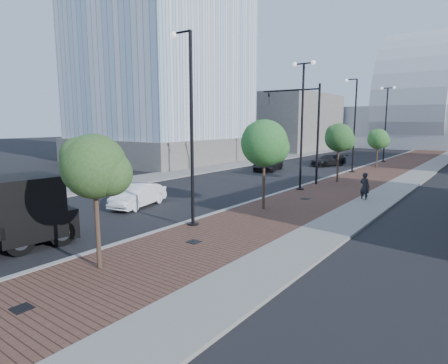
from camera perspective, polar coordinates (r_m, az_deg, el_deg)
The scene contains 23 objects.
sidewalk at distance 44.46m, azimuth 24.85°, elevation 1.84°, with size 7.00×140.00×0.12m, color #4C2D23.
concrete_strip at distance 44.00m, azimuth 28.29°, elevation 1.53°, with size 2.40×140.00×0.13m, color slate.
curb at distance 45.28m, azimuth 20.52°, elevation 2.24°, with size 0.30×140.00×0.14m, color gray.
west_sidewalk at distance 50.40m, azimuth 6.18°, elevation 3.40°, with size 4.00×140.00×0.12m, color slate.
white_sedan at distance 23.10m, azimuth -12.94°, elevation -2.02°, with size 1.44×4.13×1.36m, color white.
dark_car_mid at distance 39.58m, azimuth 6.69°, elevation 2.69°, with size 2.15×4.66×1.30m, color black.
dark_car_far at distance 45.05m, azimuth 15.60°, elevation 3.20°, with size 1.84×4.53×1.31m, color black.
pedestrian at distance 25.66m, azimuth 20.64°, elevation -0.71°, with size 0.68×0.45×1.86m, color black.
streetlight_1 at distance 17.80m, azimuth -5.20°, elevation 6.79°, with size 1.44×0.56×9.21m.
streetlight_2 at distance 27.87m, azimuth 11.79°, elevation 8.46°, with size 1.72×0.56×9.28m.
streetlight_3 at distance 39.12m, azimuth 19.09°, elevation 7.60°, with size 1.44×0.56×9.21m.
streetlight_4 at distance 50.66m, azimuth 23.40°, elevation 8.14°, with size 1.72×0.56×9.28m.
traffic_mast at distance 30.97m, azimuth 12.63°, elevation 8.79°, with size 5.09×0.20×8.00m.
tree_0 at distance 13.02m, azimuth -18.96°, elevation 2.18°, with size 2.23×2.15×4.69m.
tree_1 at distance 21.23m, azimuth 6.31°, elevation 5.87°, with size 2.65×2.65×5.21m.
tree_2 at distance 32.16m, azimuth 17.22°, elevation 6.45°, with size 2.37×2.32×4.95m.
tree_3 at distance 43.67m, azimuth 22.48°, elevation 6.06°, with size 2.27×2.20×4.34m.
tower_podium at distance 50.76m, azimuth -9.31°, elevation 5.01°, with size 19.00×19.00×3.00m, color #625E58.
convention_center at distance 89.44m, azimuth 27.66°, elevation 8.73°, with size 50.00×30.00×50.00m.
commercial_block_nw at distance 71.06m, azimuth 9.59°, elevation 8.98°, with size 14.00×20.00×10.00m, color #65615B.
utility_cover_0 at distance 11.88m, azimuth -28.44°, elevation -16.56°, with size 0.50×0.50×0.02m, color black.
utility_cover_1 at distance 15.82m, azimuth -4.61°, elevation -9.06°, with size 0.50×0.50×0.02m, color black.
utility_cover_2 at distance 24.89m, azimuth 12.29°, elevation -2.50°, with size 0.50×0.50×0.02m, color black.
Camera 1 is at (12.32, -3.28, 5.07)m, focal length 30.00 mm.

